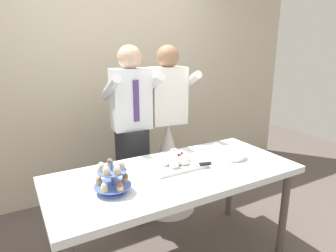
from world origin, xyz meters
The scene contains 7 objects.
rear_wall centered at (0.00, 1.48, 1.45)m, with size 5.20×0.10×2.90m, color beige.
dessert_table centered at (0.00, 0.00, 0.70)m, with size 1.80×0.80×0.78m.
cupcake_stand centered at (-0.49, -0.07, 0.86)m, with size 0.23×0.23×0.21m.
main_cake_tray centered at (0.05, 0.09, 0.82)m, with size 0.43×0.33×0.12m.
plate_stack centered at (0.53, 0.00, 0.81)m, with size 0.21×0.21×0.07m.
person_groom centered at (-0.03, 0.73, 0.75)m, with size 0.48×0.51×1.66m.
person_bride centered at (0.35, 0.74, 0.58)m, with size 0.56×0.56×1.66m.
Camera 1 is at (-0.99, -1.64, 1.64)m, focal length 30.94 mm.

